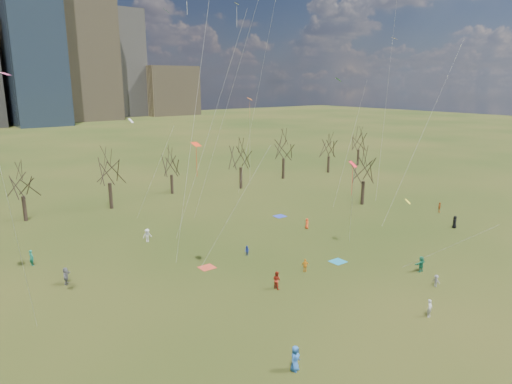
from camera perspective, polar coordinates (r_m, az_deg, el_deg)
ground at (r=45.62m, az=9.34°, el=-11.45°), size 500.00×500.00×0.00m
bare_tree_row at (r=73.16m, az=-12.11°, el=3.02°), size 113.04×29.80×9.50m
blanket_teal at (r=51.31m, az=10.20°, el=-8.55°), size 1.60×1.50×0.03m
blanket_navy at (r=66.95m, az=3.01°, el=-3.04°), size 1.60×1.50×0.03m
blanket_crimson at (r=49.28m, az=-6.14°, el=-9.36°), size 1.60×1.50×0.03m
person_0 at (r=33.04m, az=4.91°, el=-20.02°), size 1.03×0.84×1.83m
person_1 at (r=41.92m, az=20.89°, el=-13.41°), size 0.63×0.49×1.54m
person_2 at (r=44.11m, az=2.61°, el=-10.93°), size 0.74×0.91×1.75m
person_3 at (r=47.80m, az=21.60°, el=-10.28°), size 0.46×0.78×1.19m
person_4 at (r=47.98m, az=6.17°, el=-9.11°), size 0.90×0.72×1.43m
person_5 at (r=50.69m, az=19.93°, el=-8.46°), size 1.58×0.55×1.68m
person_6 at (r=66.95m, az=23.59°, el=-3.44°), size 0.98×0.98×1.71m
person_8 at (r=51.91m, az=-1.14°, el=-7.37°), size 0.56×0.66×1.19m
person_9 at (r=57.81m, az=-13.44°, el=-5.28°), size 1.15×0.76×1.66m
person_10 at (r=74.13m, az=21.96°, el=-1.79°), size 0.95×0.78×1.52m
person_11 at (r=48.64m, az=-22.67°, el=-9.64°), size 1.23×1.62×1.71m
person_12 at (r=61.57m, az=6.38°, el=-3.93°), size 0.58×0.77×1.42m
person_13 at (r=54.77m, az=-26.27°, el=-7.38°), size 0.61×0.74×1.76m
kites_airborne at (r=54.97m, az=0.60°, el=8.79°), size 60.99×48.44×31.82m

